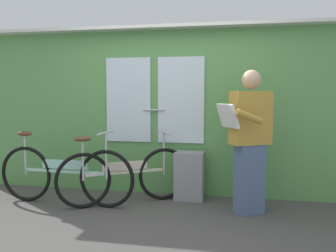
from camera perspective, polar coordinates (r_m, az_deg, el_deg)
The scene contains 6 objects.
ground_plane at distance 3.94m, azimuth -3.21°, elevation -14.99°, with size 6.47×4.00×0.04m, color #474442.
train_door_wall at distance 4.87m, azimuth 0.24°, elevation 2.80°, with size 5.47×0.28×2.17m.
bicycle_near_door at distance 4.65m, azimuth -15.52°, elevation -7.09°, with size 1.74×0.44×0.89m.
bicycle_leaning_behind at distance 4.53m, azimuth -6.67°, elevation -7.44°, with size 1.40×0.92×0.86m.
passenger_reading_newspaper at distance 4.17m, azimuth 12.30°, elevation -1.92°, with size 0.61×0.55×1.58m.
trash_bin_by_wall at distance 4.72m, azimuth 3.28°, elevation -7.54°, with size 0.36×0.28×0.60m, color gray.
Camera 1 is at (0.95, -3.58, 1.34)m, focal length 39.99 mm.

